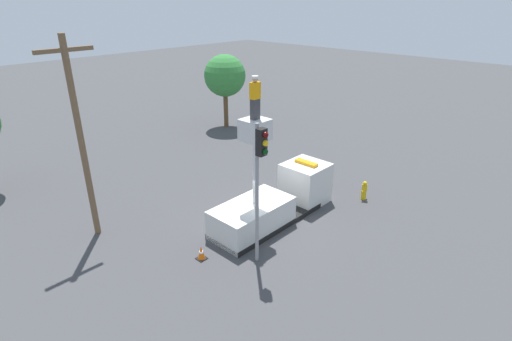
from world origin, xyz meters
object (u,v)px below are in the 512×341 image
Objects in this scene: bucket_truck at (275,200)px; worker at (255,98)px; tree_left_bg at (225,76)px; fire_hydrant at (364,191)px; utility_pole at (80,136)px; traffic_cone_rear at (201,253)px; traffic_light_pole at (260,169)px.

bucket_truck is 5.34m from worker.
tree_left_bg is (8.35, 12.46, 3.15)m from bucket_truck.
worker reaches higher than fire_hydrant.
worker is 7.26m from utility_pole.
utility_pole is at bearing 111.61° from traffic_cone_rear.
bucket_truck is at bearing 155.31° from fire_hydrant.
bucket_truck is 8.95m from utility_pole.
traffic_light_pole is at bearing -62.90° from utility_pole.
utility_pole is at bearing 117.10° from traffic_light_pole.
fire_hydrant is 1.71× the size of traffic_cone_rear.
traffic_light_pole is at bearing -132.63° from worker.
traffic_light_pole is at bearing -149.55° from bucket_truck.
utility_pole is (-11.12, 7.08, 4.11)m from fire_hydrant.
fire_hydrant is 15.48m from tree_left_bg.
traffic_cone_rear is 18.31m from tree_left_bg.
bucket_truck is 0.80× the size of utility_pole.
fire_hydrant is at bearing -104.33° from tree_left_bg.
fire_hydrant is (7.67, -0.34, -3.55)m from traffic_light_pole.
bucket_truck is at bearing 30.45° from traffic_light_pole.
fire_hydrant is at bearing -24.69° from bucket_truck.
worker is at bearing 180.00° from bucket_truck.
tree_left_bg is at bearing 56.16° from bucket_truck.
traffic_light_pole is 5.61× the size of fire_hydrant.
bucket_truck is 4.71m from traffic_light_pole.
fire_hydrant is 0.12× the size of utility_pole.
worker is at bearing 160.54° from fire_hydrant.
traffic_light_pole is 8.46m from fire_hydrant.
tree_left_bg is (11.39, 14.25, 0.03)m from traffic_light_pole.
utility_pole is (-14.84, -7.51, 0.52)m from tree_left_bg.
tree_left_bg is 0.67× the size of utility_pole.
worker is 2.92× the size of traffic_cone_rear.
worker is 3.16m from traffic_light_pole.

